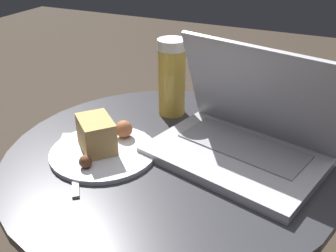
% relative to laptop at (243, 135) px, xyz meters
% --- Properties ---
extents(table, '(0.66, 0.66, 0.50)m').
position_rel_laptop_xyz_m(table, '(-0.13, -0.06, -0.20)').
color(table, '#515156').
rests_on(table, ground_plane).
extents(napkin, '(0.21, 0.19, 0.00)m').
position_rel_laptop_xyz_m(napkin, '(-0.27, -0.10, -0.04)').
color(napkin, silver).
rests_on(napkin, table).
extents(laptop, '(0.36, 0.29, 0.22)m').
position_rel_laptop_xyz_m(laptop, '(0.00, 0.00, 0.00)').
color(laptop, '#B2B2B7').
rests_on(laptop, table).
extents(beer_glass, '(0.07, 0.07, 0.18)m').
position_rel_laptop_xyz_m(beer_glass, '(-0.21, 0.12, 0.04)').
color(beer_glass, gold).
rests_on(beer_glass, table).
extents(snack_plate, '(0.21, 0.21, 0.07)m').
position_rel_laptop_xyz_m(snack_plate, '(-0.26, -0.11, -0.02)').
color(snack_plate, silver).
rests_on(snack_plate, table).
extents(fork, '(0.12, 0.14, 0.00)m').
position_rel_laptop_xyz_m(fork, '(-0.27, -0.17, -0.04)').
color(fork, silver).
rests_on(fork, table).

